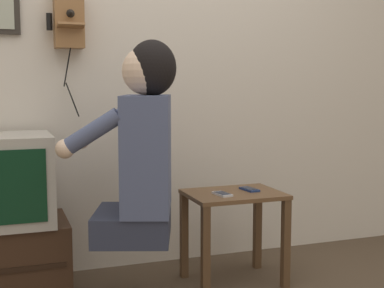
{
  "coord_description": "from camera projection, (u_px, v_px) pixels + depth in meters",
  "views": [
    {
      "loc": [
        -0.77,
        -1.84,
        1.08
      ],
      "look_at": [
        0.14,
        0.71,
        0.78
      ],
      "focal_mm": 50.0,
      "sensor_mm": 36.0,
      "label": 1
    }
  ],
  "objects": [
    {
      "name": "tv_stand",
      "position": [
        5.0,
        260.0,
        2.71
      ],
      "size": [
        0.62,
        0.45,
        0.39
      ],
      "color": "#382316",
      "rests_on": "ground_plane"
    },
    {
      "name": "wall_back",
      "position": [
        138.0,
        52.0,
        3.13
      ],
      "size": [
        6.8,
        0.05,
        2.55
      ],
      "color": "beige",
      "rests_on": "ground_plane"
    },
    {
      "name": "person",
      "position": [
        142.0,
        145.0,
        2.56
      ],
      "size": [
        0.61,
        0.56,
        0.96
      ],
      "rotation": [
        0.0,
        0.0,
        1.24
      ],
      "color": "#2D3347",
      "rests_on": "ground_plane"
    },
    {
      "name": "cell_phone_spare",
      "position": [
        249.0,
        189.0,
        2.94
      ],
      "size": [
        0.08,
        0.13,
        0.01
      ],
      "rotation": [
        0.0,
        0.0,
        0.13
      ],
      "color": "navy",
      "rests_on": "side_table"
    },
    {
      "name": "wall_phone_antique",
      "position": [
        68.0,
        18.0,
        2.89
      ],
      "size": [
        0.2,
        0.18,
        0.73
      ],
      "color": "olive"
    },
    {
      "name": "cell_phone_held",
      "position": [
        222.0,
        194.0,
        2.81
      ],
      "size": [
        0.08,
        0.13,
        0.01
      ],
      "rotation": [
        0.0,
        0.0,
        0.13
      ],
      "color": "silver",
      "rests_on": "side_table"
    },
    {
      "name": "television",
      "position": [
        1.0,
        179.0,
        2.65
      ],
      "size": [
        0.49,
        0.47,
        0.44
      ],
      "color": "#ADA89E",
      "rests_on": "tv_stand"
    },
    {
      "name": "side_table",
      "position": [
        234.0,
        213.0,
        2.9
      ],
      "size": [
        0.51,
        0.38,
        0.5
      ],
      "color": "brown",
      "rests_on": "ground_plane"
    }
  ]
}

